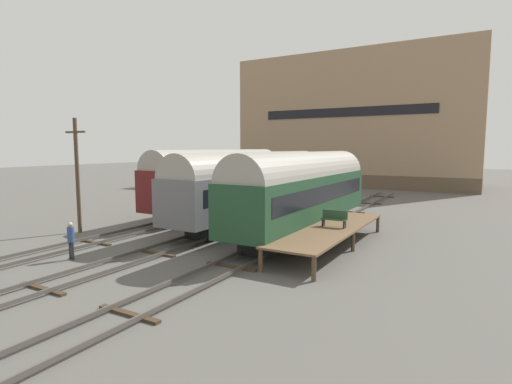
{
  "coord_description": "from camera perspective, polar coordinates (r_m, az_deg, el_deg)",
  "views": [
    {
      "loc": [
        14.46,
        -17.7,
        5.42
      ],
      "look_at": [
        0.0,
        7.37,
        2.2
      ],
      "focal_mm": 28.0,
      "sensor_mm": 36.0,
      "label": 1
    }
  ],
  "objects": [
    {
      "name": "track_right",
      "position": [
        20.9,
        1.01,
        -8.28
      ],
      "size": [
        2.6,
        60.0,
        0.26
      ],
      "color": "#4C4742",
      "rests_on": "ground"
    },
    {
      "name": "ground_plane",
      "position": [
        23.49,
        -9.09,
        -7.08
      ],
      "size": [
        200.0,
        200.0,
        0.0
      ],
      "primitive_type": "plane",
      "color": "#56544F"
    },
    {
      "name": "track_left",
      "position": [
        26.59,
        -16.98,
        -5.38
      ],
      "size": [
        2.6,
        60.0,
        0.26
      ],
      "color": "#4C4742",
      "rests_on": "ground"
    },
    {
      "name": "bench",
      "position": [
        22.1,
        11.14,
        -3.68
      ],
      "size": [
        1.4,
        0.4,
        0.91
      ],
      "color": "#2D4C33",
      "rests_on": "station_platform"
    },
    {
      "name": "station_platform",
      "position": [
        21.97,
        10.61,
        -5.27
      ],
      "size": [
        2.78,
        11.31,
        1.13
      ],
      "color": "brown",
      "rests_on": "ground"
    },
    {
      "name": "train_car_grey",
      "position": [
        29.13,
        0.09,
        1.4
      ],
      "size": [
        3.05,
        18.09,
        5.13
      ],
      "color": "black",
      "rests_on": "ground"
    },
    {
      "name": "track_middle",
      "position": [
        23.46,
        -9.1,
        -6.74
      ],
      "size": [
        2.6,
        60.0,
        0.26
      ],
      "color": "#4C4742",
      "rests_on": "ground"
    },
    {
      "name": "warehouse_building",
      "position": [
        62.04,
        14.45,
        9.66
      ],
      "size": [
        33.01,
        13.78,
        18.43
      ],
      "color": "brown",
      "rests_on": "ground"
    },
    {
      "name": "person_worker",
      "position": [
        21.38,
        -24.94,
        -5.85
      ],
      "size": [
        0.32,
        0.32,
        1.85
      ],
      "color": "#282833",
      "rests_on": "ground"
    },
    {
      "name": "utility_pole",
      "position": [
        27.7,
        -24.17,
        2.43
      ],
      "size": [
        1.8,
        0.24,
        7.27
      ],
      "color": "#473828",
      "rests_on": "ground"
    },
    {
      "name": "train_car_maroon",
      "position": [
        33.32,
        -5.16,
        2.16
      ],
      "size": [
        2.96,
        15.88,
        5.27
      ],
      "color": "black",
      "rests_on": "ground"
    },
    {
      "name": "train_car_green",
      "position": [
        25.01,
        6.78,
        0.56
      ],
      "size": [
        3.1,
        15.56,
        5.17
      ],
      "color": "black",
      "rests_on": "ground"
    }
  ]
}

